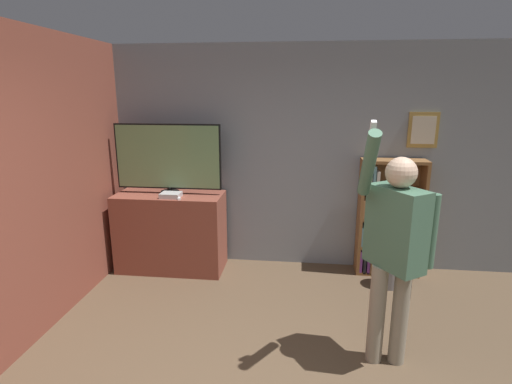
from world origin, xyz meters
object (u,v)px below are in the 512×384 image
Objects in this scene: bookshelf at (383,220)px; person at (395,243)px; television at (168,158)px; game_console at (171,195)px; waste_bin at (390,270)px.

bookshelf is 1.77m from person.
person is (2.29, -1.56, -0.35)m from television.
game_console is (0.07, -0.18, -0.40)m from television.
bookshelf reaches higher than waste_bin.
television is 2.65m from bookshelf.
bookshelf is (2.55, 0.15, -0.72)m from television.
television reaches higher than waste_bin.
person reaches higher than television.
bookshelf is at bearing 97.04° from waste_bin.
television is 0.45m from game_console.
bookshelf is (2.48, 0.34, -0.31)m from game_console.
game_console is 0.16× the size of bookshelf.
television is 3.24× the size of waste_bin.
game_console is at bearing -172.29° from bookshelf.
television reaches higher than bookshelf.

